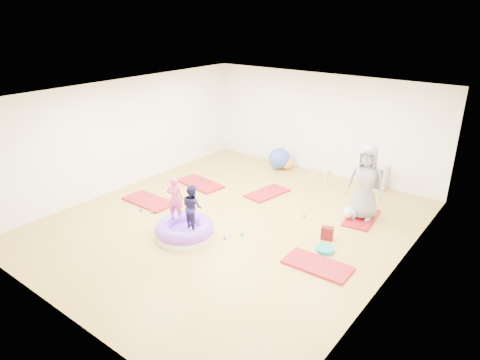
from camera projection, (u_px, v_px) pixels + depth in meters
The scene contains 19 objects.
room at pixel (231, 162), 8.97m from camera, with size 7.01×8.01×2.81m.
gym_mat_front_left at pixel (149, 201), 10.43m from camera, with size 1.29×0.65×0.05m, color #B20626.
gym_mat_mid_left at pixel (200, 184), 11.47m from camera, with size 1.29×0.65×0.05m, color #B20626.
gym_mat_center_back at pixel (267, 193), 10.89m from camera, with size 1.14×0.57×0.05m, color #B20626.
gym_mat_right at pixel (317, 265), 7.83m from camera, with size 1.23×0.61×0.05m, color #B20626.
gym_mat_rear_right at pixel (362, 218), 9.61m from camera, with size 1.16×0.58×0.05m, color #B20626.
inflatable_cushion at pixel (185, 230), 8.81m from camera, with size 1.23×1.23×0.39m.
child_pink at pixel (175, 196), 8.73m from camera, with size 0.35×0.23×0.95m, color #D2437B.
child_navy at pixel (192, 204), 8.41m from camera, with size 0.45×0.35×0.92m, color #1F1A4C.
adult_caregiver at pixel (366, 183), 9.29m from camera, with size 0.81×0.53×1.66m, color gray.
infant at pixel (350, 212), 9.54m from camera, with size 0.39×0.40×0.23m.
ball_pit_balls at pixel (206, 215), 9.73m from camera, with size 3.70×2.38×0.07m.
exercise_ball_blue at pixel (279, 158), 12.52m from camera, with size 0.63×0.63×0.63m, color #314DB8.
exercise_ball_orange at pixel (287, 163), 12.52m from camera, with size 0.37×0.37×0.37m, color orange.
infant_play_gym at pixel (321, 176), 11.24m from camera, with size 0.61×0.58×0.47m.
cube_shelf at pixel (374, 176), 11.17m from camera, with size 0.64×0.32×0.64m.
balance_disc at pixel (325, 249), 8.31m from camera, with size 0.37×0.37×0.08m, color teal.
backpack at pixel (327, 233), 8.72m from camera, with size 0.24×0.15×0.27m, color #A00C11.
yellow_toy at pixel (187, 219), 9.59m from camera, with size 0.21×0.21×0.03m, color yellow.
Camera 1 is at (5.32, -6.58, 4.40)m, focal length 32.00 mm.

